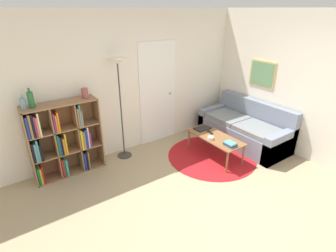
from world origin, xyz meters
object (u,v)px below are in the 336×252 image
floor_lamp (118,75)px  bowl (211,138)px  bottle_left (23,103)px  vase_on_shelf (85,93)px  bookshelf (62,140)px  laptop (203,128)px  bottle_middle (31,100)px  coffee_table (215,138)px  couch (245,129)px

floor_lamp → bowl: (1.24, -1.03, -1.11)m
bottle_left → vase_on_shelf: bottle_left is taller
bookshelf → vase_on_shelf: size_ratio=7.62×
laptop → bottle_middle: bearing=166.8°
bookshelf → coffee_table: bearing=-23.1°
laptop → vase_on_shelf: (-2.02, 0.64, 0.91)m
coffee_table → bottle_left: bearing=159.8°
bookshelf → bottle_left: size_ratio=6.13×
coffee_table → bowl: bowl is taller
floor_lamp → laptop: 1.92m
floor_lamp → laptop: floor_lamp is taller
couch → vase_on_shelf: size_ratio=11.29×
floor_lamp → bottle_middle: floor_lamp is taller
bowl → bottle_middle: 2.98m
floor_lamp → bookshelf: bearing=177.5°
bottle_middle → bookshelf: bearing=-1.4°
couch → vase_on_shelf: (-2.94, 0.96, 1.05)m
coffee_table → bottle_left: bottle_left is taller
couch → bowl: (-1.11, -0.11, 0.16)m
floor_lamp → vase_on_shelf: 0.63m
bottle_middle → couch: bearing=-14.6°
vase_on_shelf → coffee_table: bearing=-27.6°
coffee_table → bowl: bearing=-166.5°
vase_on_shelf → floor_lamp: bearing=-4.0°
vase_on_shelf → bookshelf: bearing=179.3°
coffee_table → vase_on_shelf: size_ratio=6.74×
bottle_left → bowl: bearing=-21.9°
bowl → floor_lamp: bearing=140.2°
coffee_table → bowl: (-0.15, -0.04, 0.07)m
laptop → bottle_left: 3.12m
couch → coffee_table: size_ratio=1.68×
bookshelf → couch: 3.56m
bookshelf → coffee_table: size_ratio=1.13×
floor_lamp → couch: (2.35, -0.92, -1.27)m
bowl → vase_on_shelf: vase_on_shelf is taller
couch → vase_on_shelf: vase_on_shelf is taller
bowl → bottle_middle: size_ratio=0.38×
coffee_table → couch: bearing=4.6°
floor_lamp → coffee_table: floor_lamp is taller
bookshelf → bowl: bookshelf is taller
couch → bottle_left: (-3.83, 0.98, 1.06)m
bookshelf → coffee_table: (2.45, -1.04, -0.25)m
bookshelf → floor_lamp: bearing=-2.5°
couch → coffee_table: bearing=-175.4°
bottle_middle → vase_on_shelf: size_ratio=1.79×
coffee_table → bottle_middle: bearing=159.2°
floor_lamp → coffee_table: bearing=-35.5°
couch → bottle_left: size_ratio=9.08×
floor_lamp → coffee_table: (1.39, -0.99, -1.18)m
bookshelf → coffee_table: bookshelf is taller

